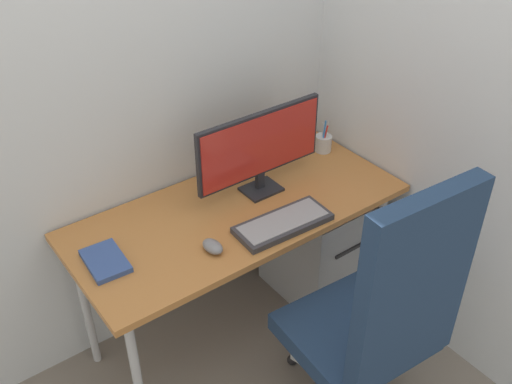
{
  "coord_description": "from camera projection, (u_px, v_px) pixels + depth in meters",
  "views": [
    {
      "loc": [
        -1.13,
        -1.64,
        2.19
      ],
      "look_at": [
        0.05,
        -0.06,
        0.83
      ],
      "focal_mm": 41.04,
      "sensor_mm": 36.0,
      "label": 1
    }
  ],
  "objects": [
    {
      "name": "wall_side_right",
      "position": [
        414.0,
        30.0,
        2.34
      ],
      "size": [
        0.04,
        1.91,
        2.8
      ],
      "primitive_type": "cube",
      "color": "silver",
      "rests_on": "ground_plane"
    },
    {
      "name": "monitor",
      "position": [
        260.0,
        147.0,
        2.46
      ],
      "size": [
        0.62,
        0.13,
        0.38
      ],
      "color": "black",
      "rests_on": "desk"
    },
    {
      "name": "notebook",
      "position": [
        105.0,
        261.0,
        2.18
      ],
      "size": [
        0.15,
        0.21,
        0.02
      ],
      "primitive_type": "cube",
      "rotation": [
        0.0,
        0.0,
        -0.06
      ],
      "color": "#334C8C",
      "rests_on": "desk"
    },
    {
      "name": "mouse",
      "position": [
        213.0,
        246.0,
        2.23
      ],
      "size": [
        0.07,
        0.1,
        0.04
      ],
      "primitive_type": "ellipsoid",
      "rotation": [
        0.0,
        0.0,
        0.08
      ],
      "color": "slate",
      "rests_on": "desk"
    },
    {
      "name": "pen_holder",
      "position": [
        323.0,
        143.0,
        2.84
      ],
      "size": [
        0.08,
        0.08,
        0.17
      ],
      "color": "silver",
      "rests_on": "desk"
    },
    {
      "name": "filing_cabinet",
      "position": [
        316.0,
        243.0,
        2.97
      ],
      "size": [
        0.38,
        0.47,
        0.58
      ],
      "color": "#9EA0A5",
      "rests_on": "ground_plane"
    },
    {
      "name": "wall_back",
      "position": [
        184.0,
        31.0,
        2.32
      ],
      "size": [
        2.7,
        0.04,
        2.8
      ],
      "primitive_type": "cube",
      "color": "silver",
      "rests_on": "ground_plane"
    },
    {
      "name": "ground_plane",
      "position": [
        240.0,
        328.0,
        2.89
      ],
      "size": [
        8.0,
        8.0,
        0.0
      ],
      "primitive_type": "plane",
      "color": "slate"
    },
    {
      "name": "desk",
      "position": [
        238.0,
        220.0,
        2.5
      ],
      "size": [
        1.44,
        0.64,
        0.73
      ],
      "color": "#B27038",
      "rests_on": "ground_plane"
    },
    {
      "name": "office_chair",
      "position": [
        382.0,
        315.0,
        2.12
      ],
      "size": [
        0.59,
        0.6,
        1.22
      ],
      "color": "black",
      "rests_on": "ground_plane"
    },
    {
      "name": "keyboard",
      "position": [
        283.0,
        223.0,
        2.36
      ],
      "size": [
        0.41,
        0.19,
        0.03
      ],
      "color": "#333338",
      "rests_on": "desk"
    }
  ]
}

